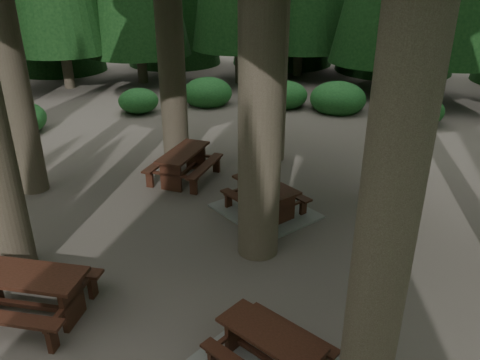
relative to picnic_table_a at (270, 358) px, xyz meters
The scene contains 6 objects.
ground 3.60m from the picnic_table_a, 136.52° to the left, with size 80.00×80.00×0.00m, color #565046.
picnic_table_a is the anchor object (origin of this frame).
picnic_table_b 7.20m from the picnic_table_a, 139.26° to the left, with size 1.99×2.27×0.85m.
picnic_table_c 4.96m from the picnic_table_a, 120.96° to the left, with size 2.74×2.49×0.77m.
picnic_table_e 4.21m from the picnic_table_a, 163.61° to the right, with size 2.47×2.25×0.87m.
shrub_ring 3.75m from the picnic_table_a, 120.57° to the left, with size 23.86×24.64×1.49m.
Camera 1 is at (5.07, -7.06, 5.46)m, focal length 35.00 mm.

